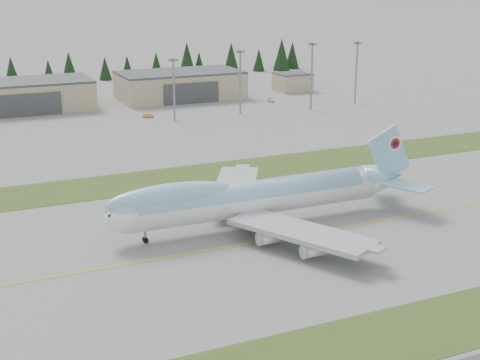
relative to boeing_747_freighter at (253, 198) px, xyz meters
name	(u,v)px	position (x,y,z in m)	size (l,w,h in m)	color
ground	(219,249)	(-10.46, -8.00, -5.76)	(7000.00, 7000.00, 0.00)	slate
grass_strip_near	(332,353)	(-10.46, -46.00, -5.76)	(400.00, 14.00, 0.08)	#324E1C
grass_strip_far	(147,181)	(-10.46, 37.00, -5.76)	(400.00, 18.00, 0.08)	#324E1C
taxiway_line_main	(219,249)	(-10.46, -8.00, -5.76)	(400.00, 0.40, 0.02)	gold
boeing_747_freighter	(253,198)	(0.00, 0.00, 0.00)	(65.69, 57.24, 17.46)	white
hangar_center	(24,95)	(-25.46, 141.89, -0.37)	(48.00, 26.60, 10.80)	tan
hangar_right	(180,85)	(34.54, 141.89, -0.37)	(48.00, 26.60, 10.80)	tan
control_shed	(293,82)	(84.54, 140.00, -1.96)	(14.00, 12.00, 7.60)	tan
floodlight_masts	(170,74)	(16.96, 100.94, 10.12)	(165.81, 7.13, 24.14)	gray
service_vehicle_b	(148,117)	(11.70, 110.24, -5.76)	(1.35, 3.85, 1.27)	#BC852F
service_vehicle_c	(271,102)	(64.20, 120.18, -5.76)	(1.93, 4.76, 1.38)	silver
conifer_belt	(52,68)	(-5.60, 203.98, 1.32)	(271.88, 16.36, 16.82)	black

